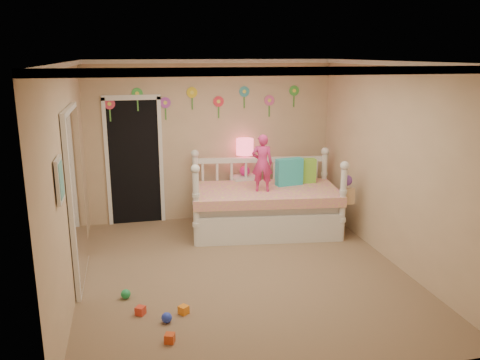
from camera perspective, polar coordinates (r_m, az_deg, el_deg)
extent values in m
cube|color=#7F684C|center=(6.34, 0.34, -10.63)|extent=(4.00, 4.50, 0.01)
cube|color=white|center=(5.74, 0.38, 13.59)|extent=(4.00, 4.50, 0.01)
cube|color=tan|center=(8.06, -3.33, 4.55)|extent=(4.00, 0.01, 2.60)
cube|color=tan|center=(5.79, -19.28, -0.23)|extent=(0.01, 4.50, 2.60)
cube|color=tan|center=(6.64, 17.41, 1.74)|extent=(0.01, 4.50, 2.60)
cube|color=#29BBD0|center=(7.72, 5.73, 0.95)|extent=(0.44, 0.21, 0.42)
cube|color=#86D741|center=(7.89, 7.30, 1.06)|extent=(0.41, 0.17, 0.38)
imported|color=#E23382|center=(7.29, 2.60, 1.98)|extent=(0.36, 0.28, 0.86)
cube|color=white|center=(8.21, 0.55, -1.97)|extent=(0.47, 0.38, 0.72)
sphere|color=#D01B7A|center=(8.09, 0.55, 1.06)|extent=(0.17, 0.17, 0.17)
cylinder|color=#D01B7A|center=(8.05, 0.56, 2.30)|extent=(0.03, 0.03, 0.36)
cylinder|color=#FF4C66|center=(8.01, 0.56, 3.88)|extent=(0.28, 0.28, 0.26)
cube|color=black|center=(7.99, -12.16, 2.22)|extent=(0.90, 0.04, 2.07)
cube|color=white|center=(6.14, -18.43, -1.77)|extent=(0.07, 1.30, 2.10)
cube|color=white|center=(4.86, -20.23, 0.01)|extent=(0.05, 0.34, 0.42)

